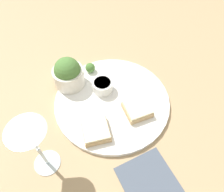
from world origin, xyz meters
name	(u,v)px	position (x,y,z in m)	size (l,w,h in m)	color
ground_plane	(112,103)	(0.00, 0.00, 0.00)	(4.00, 4.00, 0.00)	tan
dinner_plate	(112,101)	(0.00, 0.00, 0.01)	(0.35, 0.35, 0.01)	white
salad_bowl	(68,74)	(-0.10, -0.11, 0.06)	(0.09, 0.09, 0.10)	silver
sauce_ramekin	(102,86)	(-0.05, -0.02, 0.03)	(0.06, 0.06, 0.04)	white
cheese_toast_near	(96,130)	(0.09, -0.07, 0.03)	(0.08, 0.07, 0.03)	tan
cheese_toast_far	(137,109)	(0.06, 0.06, 0.03)	(0.08, 0.08, 0.03)	tan
wine_glass	(33,142)	(0.13, -0.21, 0.13)	(0.08, 0.08, 0.18)	silver
garnish	(90,68)	(-0.13, -0.04, 0.03)	(0.03, 0.03, 0.03)	#477533
napkin	(149,181)	(0.25, 0.02, 0.00)	(0.15, 0.15, 0.01)	#4C5666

